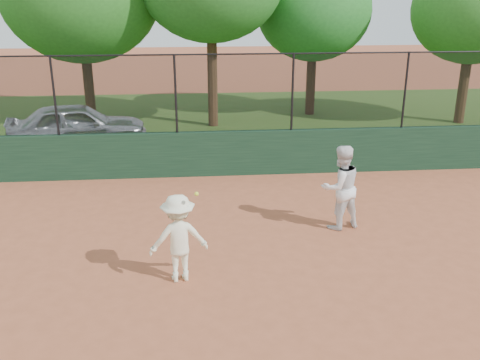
{
  "coord_description": "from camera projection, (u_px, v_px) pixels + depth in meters",
  "views": [
    {
      "loc": [
        -0.07,
        -7.56,
        4.71
      ],
      "look_at": [
        0.8,
        2.2,
        1.2
      ],
      "focal_mm": 40.0,
      "sensor_mm": 36.0,
      "label": 1
    }
  ],
  "objects": [
    {
      "name": "ground",
      "position": [
        203.0,
        296.0,
        8.68
      ],
      "size": [
        80.0,
        80.0,
        0.0
      ],
      "primitive_type": "plane",
      "color": "#AA5737",
      "rests_on": "ground"
    },
    {
      "name": "back_wall",
      "position": [
        197.0,
        154.0,
        14.11
      ],
      "size": [
        26.0,
        0.2,
        1.2
      ],
      "primitive_type": "cube",
      "color": "#193822",
      "rests_on": "ground"
    },
    {
      "name": "grass_strip",
      "position": [
        195.0,
        123.0,
        19.93
      ],
      "size": [
        36.0,
        12.0,
        0.01
      ],
      "primitive_type": "cube",
      "color": "#2B4A17",
      "rests_on": "ground"
    },
    {
      "name": "parked_car",
      "position": [
        77.0,
        126.0,
        16.53
      ],
      "size": [
        4.45,
        2.52,
        1.43
      ],
      "primitive_type": "imported",
      "rotation": [
        0.0,
        0.0,
        1.78
      ],
      "color": "#A4A8AD",
      "rests_on": "ground"
    },
    {
      "name": "player_second",
      "position": [
        340.0,
        187.0,
        10.92
      ],
      "size": [
        1.02,
        0.9,
        1.77
      ],
      "primitive_type": "imported",
      "rotation": [
        0.0,
        0.0,
        3.44
      ],
      "color": "white",
      "rests_on": "ground"
    },
    {
      "name": "player_main",
      "position": [
        179.0,
        238.0,
        8.95
      ],
      "size": [
        1.08,
        0.73,
        1.7
      ],
      "color": "white",
      "rests_on": "ground"
    },
    {
      "name": "fence_assembly",
      "position": [
        194.0,
        92.0,
        13.55
      ],
      "size": [
        26.0,
        0.06,
        2.0
      ],
      "color": "black",
      "rests_on": "back_wall"
    },
    {
      "name": "tree_3",
      "position": [
        314.0,
        11.0,
        20.04
      ],
      "size": [
        4.32,
        3.93,
        5.81
      ],
      "color": "#412715",
      "rests_on": "ground"
    },
    {
      "name": "tree_4",
      "position": [
        474.0,
        10.0,
        18.63
      ],
      "size": [
        4.35,
        3.95,
        5.92
      ],
      "color": "#4B321A",
      "rests_on": "ground"
    }
  ]
}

